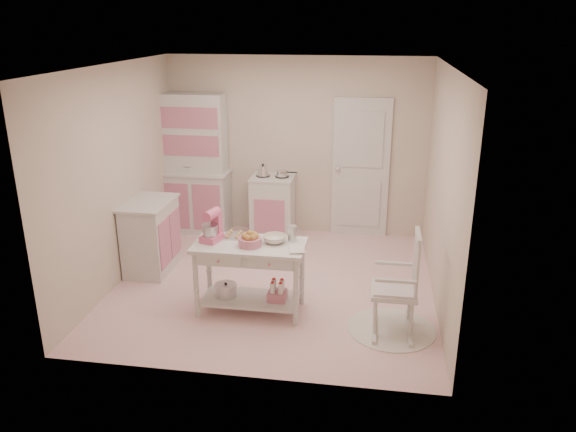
# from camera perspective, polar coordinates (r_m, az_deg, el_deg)

# --- Properties ---
(room_shell) EXTENTS (3.84, 3.84, 2.62)m
(room_shell) POSITION_cam_1_polar(r_m,az_deg,el_deg) (6.38, -1.52, 6.46)
(room_shell) COLOR pink
(room_shell) RESTS_ON ground
(door) EXTENTS (0.82, 0.05, 2.04)m
(door) POSITION_cam_1_polar(r_m,az_deg,el_deg) (8.25, 7.41, 4.81)
(door) COLOR silver
(door) RESTS_ON ground
(hutch) EXTENTS (1.06, 0.50, 2.08)m
(hutch) POSITION_cam_1_polar(r_m,az_deg,el_deg) (8.46, -9.58, 5.21)
(hutch) COLOR silver
(hutch) RESTS_ON ground
(stove) EXTENTS (0.62, 0.57, 0.92)m
(stove) POSITION_cam_1_polar(r_m,az_deg,el_deg) (8.28, -1.55, 0.99)
(stove) COLOR silver
(stove) RESTS_ON ground
(base_cabinet) EXTENTS (0.54, 0.84, 0.92)m
(base_cabinet) POSITION_cam_1_polar(r_m,az_deg,el_deg) (7.36, -13.75, -1.98)
(base_cabinet) COLOR silver
(base_cabinet) RESTS_ON ground
(lace_rug) EXTENTS (0.92, 0.92, 0.01)m
(lace_rug) POSITION_cam_1_polar(r_m,az_deg,el_deg) (6.10, 10.45, -11.19)
(lace_rug) COLOR white
(lace_rug) RESTS_ON ground
(rocking_chair) EXTENTS (0.48, 0.72, 1.10)m
(rocking_chair) POSITION_cam_1_polar(r_m,az_deg,el_deg) (5.84, 10.77, -6.59)
(rocking_chair) COLOR silver
(rocking_chair) RESTS_ON ground
(work_table) EXTENTS (1.20, 0.60, 0.80)m
(work_table) POSITION_cam_1_polar(r_m,az_deg,el_deg) (6.19, -3.86, -6.26)
(work_table) COLOR silver
(work_table) RESTS_ON ground
(stand_mixer) EXTENTS (0.27, 0.32, 0.34)m
(stand_mixer) POSITION_cam_1_polar(r_m,az_deg,el_deg) (6.09, -7.80, -1.02)
(stand_mixer) COLOR #E86291
(stand_mixer) RESTS_ON work_table
(cookie_tray) EXTENTS (0.34, 0.24, 0.02)m
(cookie_tray) POSITION_cam_1_polar(r_m,az_deg,el_deg) (6.22, -4.93, -2.05)
(cookie_tray) COLOR silver
(cookie_tray) RESTS_ON work_table
(bread_basket) EXTENTS (0.25, 0.25, 0.09)m
(bread_basket) POSITION_cam_1_polar(r_m,az_deg,el_deg) (5.96, -3.87, -2.62)
(bread_basket) COLOR #C8738C
(bread_basket) RESTS_ON work_table
(mixing_bowl) EXTENTS (0.25, 0.25, 0.08)m
(mixing_bowl) POSITION_cam_1_polar(r_m,az_deg,el_deg) (6.04, -1.37, -2.35)
(mixing_bowl) COLOR silver
(mixing_bowl) RESTS_ON work_table
(metal_pitcher) EXTENTS (0.10, 0.10, 0.17)m
(metal_pitcher) POSITION_cam_1_polar(r_m,az_deg,el_deg) (6.07, 0.43, -1.77)
(metal_pitcher) COLOR silver
(metal_pitcher) RESTS_ON work_table
(recipe_book) EXTENTS (0.20, 0.24, 0.02)m
(recipe_book) POSITION_cam_1_polar(r_m,az_deg,el_deg) (5.84, 0.12, -3.44)
(recipe_book) COLOR silver
(recipe_book) RESTS_ON work_table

